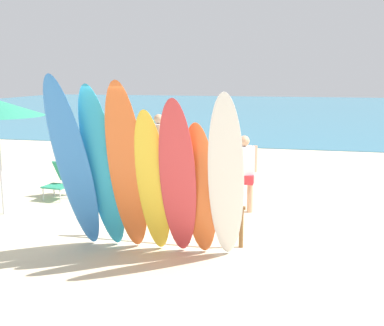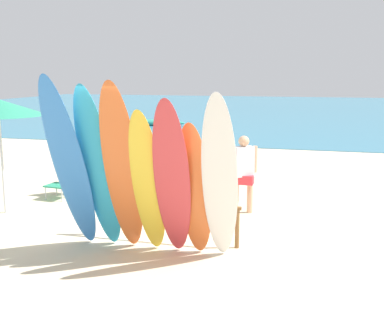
# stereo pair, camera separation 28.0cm
# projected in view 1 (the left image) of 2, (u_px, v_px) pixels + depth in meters

# --- Properties ---
(ground) EXTENTS (60.00, 60.00, 0.00)m
(ground) POSITION_uv_depth(u_px,v_px,m) (255.00, 135.00, 21.16)
(ground) COLOR beige
(ocean_water) EXTENTS (60.00, 40.00, 0.02)m
(ocean_water) POSITION_uv_depth(u_px,v_px,m) (277.00, 109.00, 36.64)
(ocean_water) COLOR teal
(ocean_water) RESTS_ON ground
(surfboard_rack) EXTENTS (2.58, 0.07, 0.67)m
(surfboard_rack) POSITION_uv_depth(u_px,v_px,m) (165.00, 210.00, 7.67)
(surfboard_rack) COLOR brown
(surfboard_rack) RESTS_ON ground
(surfboard_blue_0) EXTENTS (0.60, 1.12, 2.68)m
(surfboard_blue_0) POSITION_uv_depth(u_px,v_px,m) (73.00, 166.00, 6.97)
(surfboard_blue_0) COLOR #337AD1
(surfboard_blue_0) RESTS_ON ground
(surfboard_teal_1) EXTENTS (0.59, 0.96, 2.55)m
(surfboard_teal_1) POSITION_uv_depth(u_px,v_px,m) (103.00, 170.00, 7.02)
(surfboard_teal_1) COLOR #289EC6
(surfboard_teal_1) RESTS_ON ground
(surfboard_orange_2) EXTENTS (0.62, 1.06, 2.60)m
(surfboard_orange_2) POSITION_uv_depth(u_px,v_px,m) (127.00, 170.00, 6.87)
(surfboard_orange_2) COLOR orange
(surfboard_orange_2) RESTS_ON ground
(surfboard_yellow_3) EXTENTS (0.50, 0.86, 2.21)m
(surfboard_yellow_3) POSITION_uv_depth(u_px,v_px,m) (153.00, 184.00, 6.89)
(surfboard_yellow_3) COLOR yellow
(surfboard_yellow_3) RESTS_ON ground
(surfboard_red_4) EXTENTS (0.61, 1.02, 2.38)m
(surfboard_red_4) POSITION_uv_depth(u_px,v_px,m) (178.00, 181.00, 6.73)
(surfboard_red_4) COLOR #D13D42
(surfboard_red_4) RESTS_ON ground
(surfboard_orange_5) EXTENTS (0.51, 0.66, 2.03)m
(surfboard_orange_5) POSITION_uv_depth(u_px,v_px,m) (200.00, 191.00, 6.87)
(surfboard_orange_5) COLOR orange
(surfboard_orange_5) RESTS_ON ground
(surfboard_white_6) EXTENTS (0.57, 1.02, 2.46)m
(surfboard_white_6) POSITION_uv_depth(u_px,v_px,m) (226.00, 180.00, 6.58)
(surfboard_white_6) COLOR white
(surfboard_white_6) RESTS_ON ground
(beachgoer_midbeach) EXTENTS (0.44, 0.62, 1.70)m
(beachgoer_midbeach) POSITION_uv_depth(u_px,v_px,m) (159.00, 144.00, 11.72)
(beachgoer_midbeach) COLOR tan
(beachgoer_midbeach) RESTS_ON ground
(beachgoer_strolling) EXTENTS (0.48, 0.38, 1.51)m
(beachgoer_strolling) POSITION_uv_depth(u_px,v_px,m) (244.00, 169.00, 9.17)
(beachgoer_strolling) COLOR tan
(beachgoer_strolling) RESTS_ON ground
(beach_chair_red) EXTENTS (0.58, 0.80, 0.79)m
(beach_chair_red) POSITION_uv_depth(u_px,v_px,m) (62.00, 179.00, 10.42)
(beach_chair_red) COLOR #B7B7BC
(beach_chair_red) RESTS_ON ground
(distant_boat) EXTENTS (4.43, 1.22, 0.35)m
(distant_boat) POSITION_uv_depth(u_px,v_px,m) (134.00, 123.00, 24.92)
(distant_boat) COLOR teal
(distant_boat) RESTS_ON ground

